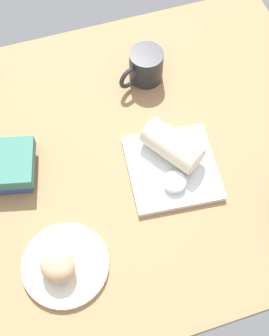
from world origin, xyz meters
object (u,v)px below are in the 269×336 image
object	(u,v)px
scone_pastry	(58,267)
square_plate	(172,168)
round_plate	(65,265)
breakfast_wrap	(172,146)
sauce_cup	(175,182)
coffee_mug	(145,66)

from	to	relation	value
scone_pastry	square_plate	xyz separation A→B (cm)	(-31.96, -16.53, -3.66)
round_plate	breakfast_wrap	world-z (taller)	breakfast_wrap
scone_pastry	breakfast_wrap	bearing A→B (deg)	-148.46
scone_pastry	round_plate	bearing A→B (deg)	-143.71
scone_pastry	breakfast_wrap	size ratio (longest dim) A/B	0.52
square_plate	sauce_cup	size ratio (longest dim) A/B	3.99
scone_pastry	coffee_mug	world-z (taller)	coffee_mug
sauce_cup	coffee_mug	world-z (taller)	coffee_mug
breakfast_wrap	coffee_mug	distance (cm)	25.82
breakfast_wrap	coffee_mug	world-z (taller)	coffee_mug
round_plate	scone_pastry	world-z (taller)	scone_pastry
breakfast_wrap	coffee_mug	size ratio (longest dim) A/B	1.10
round_plate	breakfast_wrap	distance (cm)	37.20
square_plate	coffee_mug	world-z (taller)	coffee_mug
scone_pastry	sauce_cup	xyz separation A→B (cm)	(-30.73, -11.91, -1.76)
round_plate	scone_pastry	bearing A→B (deg)	36.29
sauce_cup	breakfast_wrap	size ratio (longest dim) A/B	0.36
round_plate	square_plate	distance (cm)	34.27
square_plate	breakfast_wrap	distance (cm)	5.80
sauce_cup	coffee_mug	distance (cm)	34.35
round_plate	scone_pastry	size ratio (longest dim) A/B	2.50
scone_pastry	sauce_cup	bearing A→B (deg)	-158.82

